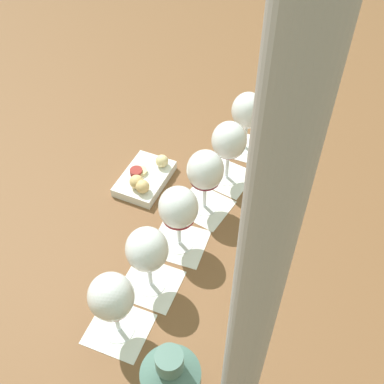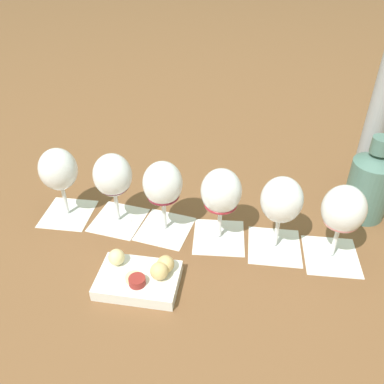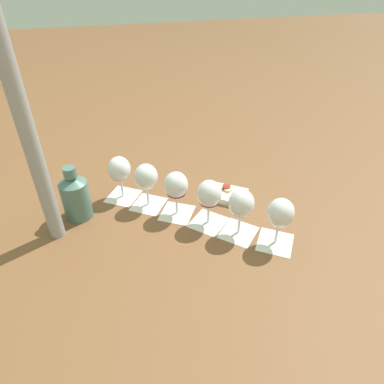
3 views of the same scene
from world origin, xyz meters
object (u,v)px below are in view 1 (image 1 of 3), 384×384
Objects in this scene: wine_glass_1 at (147,252)px; wine_glass_4 at (229,143)px; wine_glass_5 at (248,113)px; wine_glass_2 at (178,210)px; snack_dish at (145,178)px; wine_glass_0 at (112,299)px; wine_glass_3 at (205,172)px; umbrella_pole at (264,255)px.

wine_glass_1 is 0.36m from wine_glass_4.
wine_glass_5 is (0.31, 0.37, -0.00)m from wine_glass_1.
wine_glass_5 is (0.23, 0.28, -0.00)m from wine_glass_2.
wine_glass_4 is 0.23m from snack_dish.
wine_glass_0 is 1.00× the size of wine_glass_3.
umbrella_pole is (-0.08, -0.51, 0.42)m from wine_glass_3.
wine_glass_1 is at bearing -131.07° from wine_glass_2.
wine_glass_2 is at bearing 48.72° from wine_glass_0.
wine_glass_0 reaches higher than snack_dish.
wine_glass_3 is (0.08, 0.09, -0.00)m from wine_glass_2.
umbrella_pole is (0.08, -0.32, 0.42)m from wine_glass_1.
wine_glass_1 and wine_glass_5 have the same top height.
umbrella_pole reaches higher than wine_glass_4.
wine_glass_0 is 0.51m from umbrella_pole.
umbrella_pole reaches higher than wine_glass_5.
wine_glass_2 is at bearing 48.93° from wine_glass_1.
wine_glass_1 reaches higher than snack_dish.
wine_glass_0 is at bearing -131.28° from wine_glass_2.
wine_glass_1 is 0.12m from wine_glass_2.
wine_glass_4 is at bearing -6.50° from snack_dish.
wine_glass_0 is 1.00× the size of wine_glass_4.
wine_glass_1 is 0.25m from wine_glass_3.
wine_glass_0 is at bearing -130.58° from wine_glass_5.
wine_glass_3 is 1.00× the size of wine_glass_5.
wine_glass_1 is at bearing 104.30° from umbrella_pole.
wine_glass_0 is at bearing -130.89° from wine_glass_3.
wine_glass_2 is at bearing -130.12° from wine_glass_5.
wine_glass_3 is at bearing 49.88° from wine_glass_2.
wine_glass_5 is (0.39, 0.46, -0.00)m from wine_glass_0.
snack_dish is at bearing 103.37° from wine_glass_2.
wine_glass_3 and wine_glass_4 have the same top height.
snack_dish is 0.81m from umbrella_pole.
umbrella_pole is (0.00, -0.42, 0.42)m from wine_glass_2.
wine_glass_0 is 1.00× the size of wine_glass_1.
wine_glass_3 reaches higher than snack_dish.
umbrella_pole is (0.16, -0.24, 0.42)m from wine_glass_0.
wine_glass_4 and wine_glass_5 have the same top height.
wine_glass_0 and wine_glass_4 have the same top height.
wine_glass_5 is 0.92× the size of snack_dish.
wine_glass_5 is at bearing 15.10° from snack_dish.
wine_glass_0 is 0.41m from snack_dish.
wine_glass_1 is 1.00× the size of wine_glass_2.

